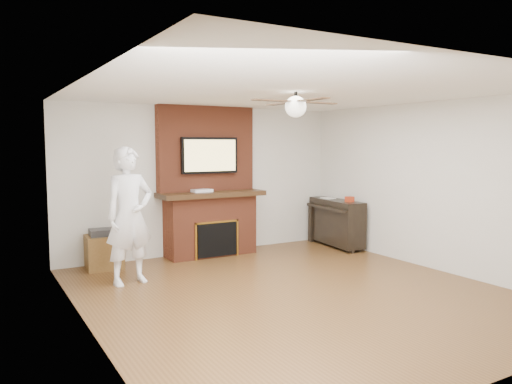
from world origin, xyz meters
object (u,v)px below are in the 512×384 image
side_table (104,250)px  fireplace (209,196)px  person (129,216)px  piano (336,221)px

side_table → fireplace: bearing=6.1°
person → piano: size_ratio=1.36×
person → piano: 4.01m
fireplace → piano: fireplace is taller
fireplace → piano: size_ratio=1.86×
fireplace → piano: (2.29, -0.55, -0.54)m
side_table → person: bearing=-79.8°
fireplace → side_table: size_ratio=4.18×
person → side_table: (-0.11, 1.02, -0.64)m
person → side_table: 1.21m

